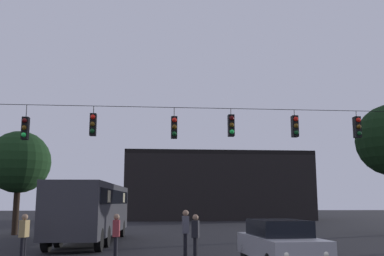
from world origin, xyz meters
The scene contains 10 objects.
ground_plane centered at (0.00, 24.50, 0.00)m, with size 168.00×168.00×0.00m, color black.
overhead_signal_span centered at (0.01, 11.08, 4.15)m, with size 19.83×0.44×6.91m.
city_bus centered at (-5.06, 16.21, 1.87)m, with size 3.05×11.11×3.00m.
car_near_right centered at (2.25, 6.79, 0.80)m, with size 2.01×4.41×1.52m.
pedestrian_crossing_left centered at (-0.59, 10.05, 1.02)m, with size 0.26×0.38×1.79m.
pedestrian_crossing_center centered at (-0.32, 8.77, 0.93)m, with size 0.33×0.41×1.65m.
pedestrian_crossing_right centered at (-6.60, 9.46, 0.94)m, with size 0.31×0.40×1.66m.
pedestrian_near_bus centered at (-3.24, 9.36, 0.94)m, with size 0.25×0.36×1.66m.
corner_building centered at (5.92, 47.16, 4.03)m, with size 22.11×10.33×8.05m.
tree_behind_building centered at (-10.78, 22.42, 4.71)m, with size 4.11×4.11×6.79m.
Camera 1 is at (-1.90, -7.58, 2.09)m, focal length 41.08 mm.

